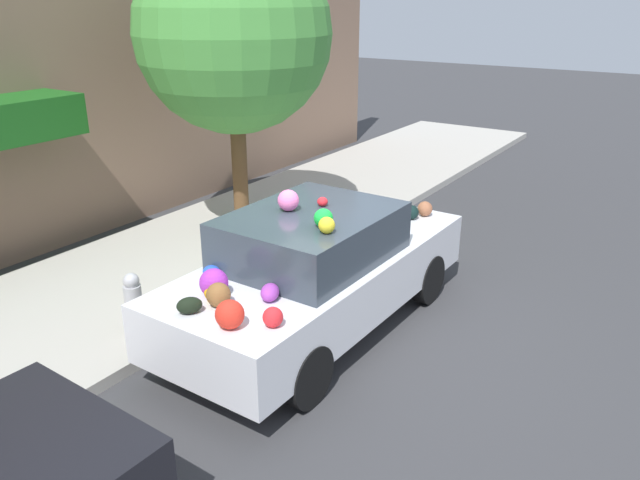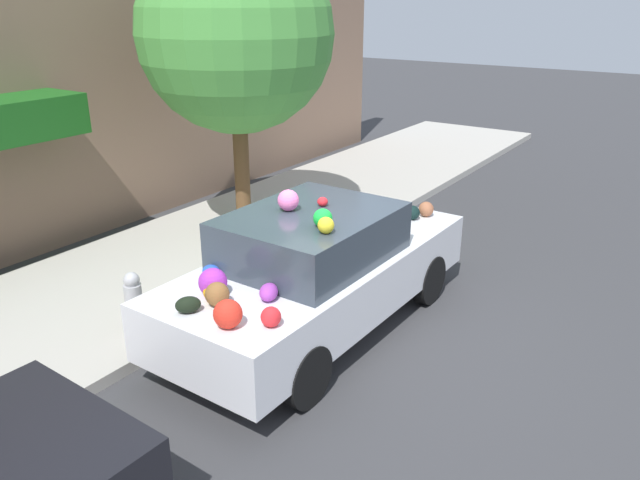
{
  "view_description": "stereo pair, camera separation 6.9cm",
  "coord_description": "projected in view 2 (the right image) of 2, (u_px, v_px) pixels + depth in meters",
  "views": [
    {
      "loc": [
        -5.48,
        -3.63,
        3.71
      ],
      "look_at": [
        0.0,
        0.02,
        1.12
      ],
      "focal_mm": 35.0,
      "sensor_mm": 36.0,
      "label": 1
    },
    {
      "loc": [
        -5.44,
        -3.68,
        3.71
      ],
      "look_at": [
        0.0,
        0.02,
        1.12
      ],
      "focal_mm": 35.0,
      "sensor_mm": 36.0,
      "label": 2
    }
  ],
  "objects": [
    {
      "name": "sidewalk_curb",
      "position": [
        164.0,
        269.0,
        8.86
      ],
      "size": [
        24.0,
        3.2,
        0.14
      ],
      "color": "#B2ADA3",
      "rests_on": "ground"
    },
    {
      "name": "fire_hydrant",
      "position": [
        134.0,
        301.0,
        7.05
      ],
      "size": [
        0.2,
        0.2,
        0.7
      ],
      "color": "#B2B2B7",
      "rests_on": "sidewalk_curb"
    },
    {
      "name": "art_car",
      "position": [
        317.0,
        269.0,
        7.16
      ],
      "size": [
        4.3,
        1.77,
        1.73
      ],
      "rotation": [
        0.0,
        0.0,
        -0.02
      ],
      "color": "silver",
      "rests_on": "ground"
    },
    {
      "name": "ground_plane",
      "position": [
        321.0,
        327.0,
        7.48
      ],
      "size": [
        60.0,
        60.0,
        0.0
      ],
      "primitive_type": "plane",
      "color": "#38383A"
    },
    {
      "name": "street_tree",
      "position": [
        235.0,
        34.0,
        9.06
      ],
      "size": [
        2.89,
        2.89,
        4.5
      ],
      "color": "brown",
      "rests_on": "sidewalk_curb"
    },
    {
      "name": "building_facade",
      "position": [
        37.0,
        82.0,
        9.03
      ],
      "size": [
        18.0,
        1.2,
        5.12
      ],
      "color": "#846651",
      "rests_on": "ground"
    }
  ]
}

